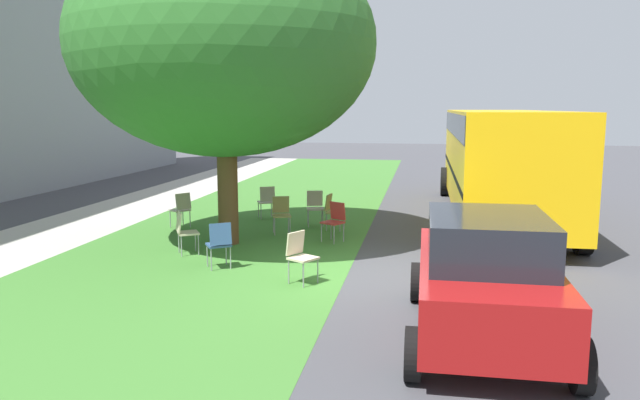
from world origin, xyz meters
name	(u,v)px	position (x,y,z in m)	size (l,w,h in m)	color
ground	(359,275)	(0.00, 0.00, 0.00)	(80.00, 80.00, 0.00)	#424247
grass_verge	(189,267)	(0.00, 3.20, 0.00)	(48.00, 6.00, 0.01)	#3D752D
street_tree	(224,45)	(2.04, 3.10, 4.27)	(6.39, 6.39, 6.64)	brown
chair_0	(219,242)	(-0.03, 2.59, 0.52)	(0.58, 0.57, 0.88)	#335184
chair_1	(333,209)	(3.89, 1.07, 0.52)	(0.48, 0.48, 0.88)	olive
chair_2	(281,212)	(3.29, 2.21, 0.52)	(0.53, 0.53, 0.88)	olive
chair_3	(315,205)	(4.39, 1.60, 0.52)	(0.51, 0.50, 0.88)	#ADA393
chair_4	(184,229)	(0.93, 3.66, 0.52)	(0.57, 0.57, 0.88)	beige
chair_5	(335,219)	(2.63, 0.83, 0.52)	(0.57, 0.57, 0.88)	#B7332D
chair_6	(300,253)	(-0.65, 0.94, 0.52)	(0.57, 0.57, 0.88)	beige
chair_7	(267,200)	(5.10, 3.05, 0.52)	(0.56, 0.56, 0.88)	#ADA393
chair_8	(181,207)	(3.50, 4.81, 0.52)	(0.58, 0.58, 0.88)	#ADA393
parked_car	(485,276)	(-2.73, -1.91, 0.84)	(3.70, 1.92, 1.65)	maroon
school_bus	(499,153)	(6.34, -3.07, 1.76)	(10.40, 2.80, 2.88)	yellow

